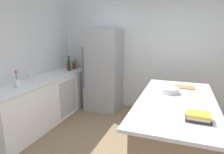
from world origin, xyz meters
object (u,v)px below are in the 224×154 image
Objects in this scene: soda_bottle at (74,63)px; cutting_board at (184,87)px; flower_vase at (17,82)px; hot_sauce_bottle at (68,66)px; refrigerator at (104,70)px; olive_oil_bottle at (76,64)px; wine_bottle at (69,65)px; mixing_bowl at (170,91)px; cookbook_stack at (198,117)px; sink_faucet at (31,73)px; syrup_bottle at (74,66)px; kitchen_island at (174,129)px.

cutting_board is (2.66, -0.93, -0.13)m from soda_bottle.
hot_sauce_bottle is (-0.05, 1.61, -0.01)m from flower_vase.
refrigerator is at bearing 64.21° from flower_vase.
flower_vase is 1.07× the size of olive_oil_bottle.
mixing_bowl is at bearing -21.69° from wine_bottle.
wine_bottle is at bearing 146.11° from cookbook_stack.
sink_faucet is 0.40m from flower_vase.
soda_bottle is 3.57m from cookbook_stack.
olive_oil_bottle is 1.20× the size of syrup_bottle.
sink_faucet reaches higher than cookbook_stack.
cutting_board is at bearing -18.26° from olive_oil_bottle.
cookbook_stack is (2.68, -2.11, -0.08)m from olive_oil_bottle.
cutting_board is at bearing 20.11° from flower_vase.
wine_bottle is (-0.78, -0.24, 0.12)m from refrigerator.
hot_sauce_bottle is 0.74× the size of mixing_bowl.
olive_oil_bottle is at bearing 148.32° from kitchen_island.
wine_bottle is 2.62m from cutting_board.
hot_sauce_bottle is at bearing 145.65° from cookbook_stack.
refrigerator reaches higher than cookbook_stack.
flower_vase is 2.48m from mixing_bowl.
mixing_bowl is at bearing 4.17° from sink_faucet.
refrigerator is 2.81m from cookbook_stack.
hot_sauce_bottle is 0.56× the size of wine_bottle.
cutting_board is at bearing 96.29° from cookbook_stack.
wine_bottle is at bearing -74.94° from soda_bottle.
olive_oil_bottle reaches higher than mixing_bowl.
syrup_bottle is (-0.01, -0.09, -0.02)m from olive_oil_bottle.
mixing_bowl is (2.46, -1.04, -0.05)m from hot_sauce_bottle.
syrup_bottle is (0.10, -0.19, -0.04)m from soda_bottle.
cutting_board is (2.56, -0.75, -0.09)m from syrup_bottle.
cutting_board is at bearing -13.67° from hot_sauce_bottle.
olive_oil_bottle reaches higher than kitchen_island.
refrigerator reaches higher than flower_vase.
sink_faucet reaches higher than cutting_board.
syrup_bottle is (-0.78, -0.03, 0.07)m from refrigerator.
olive_oil_bottle is (-2.45, 1.51, 0.57)m from kitchen_island.
olive_oil_bottle is (-0.77, 0.06, 0.09)m from refrigerator.
olive_oil_bottle is 0.30m from wine_bottle.
sink_faucet reaches higher than syrup_bottle.
wine_bottle is 1.32× the size of mixing_bowl.
flower_vase reaches higher than olive_oil_bottle.
flower_vase is 1.15× the size of cookbook_stack.
hot_sauce_bottle is at bearing 135.85° from wine_bottle.
wine_bottle is (0.11, -0.39, 0.02)m from soda_bottle.
soda_bottle reaches higher than hot_sauce_bottle.
soda_bottle is at bearing 141.57° from olive_oil_bottle.
hot_sauce_bottle is 3.40m from cookbook_stack.
soda_bottle is 1.52× the size of hot_sauce_bottle.
flower_vase is 1.49× the size of hot_sauce_bottle.
wine_bottle reaches higher than sink_faucet.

